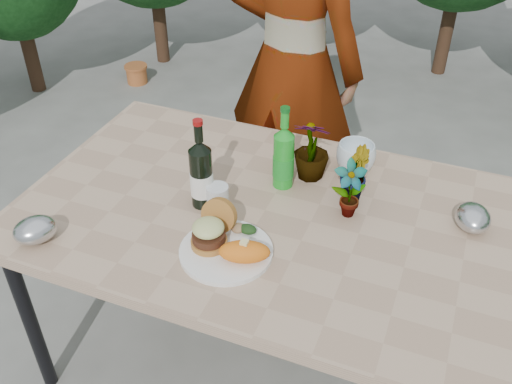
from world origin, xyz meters
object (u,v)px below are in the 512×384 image
at_px(dinner_plate, 226,251).
at_px(wine_bottle, 201,175).
at_px(person, 292,65).
at_px(patio_table, 265,224).

height_order(dinner_plate, wine_bottle, wine_bottle).
height_order(wine_bottle, person, person).
distance_m(patio_table, wine_bottle, 0.27).
bearing_deg(dinner_plate, person, 98.55).
xyz_separation_m(patio_table, wine_bottle, (-0.20, -0.04, 0.17)).
xyz_separation_m(patio_table, person, (-0.19, 0.81, 0.20)).
relative_size(patio_table, person, 0.90).
relative_size(dinner_plate, wine_bottle, 0.89).
bearing_deg(person, patio_table, 113.68).
bearing_deg(person, wine_bottle, 99.65).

